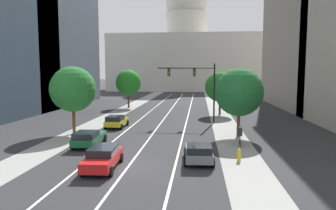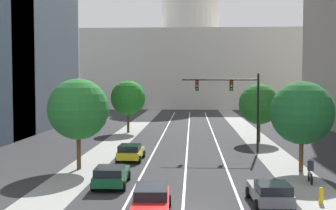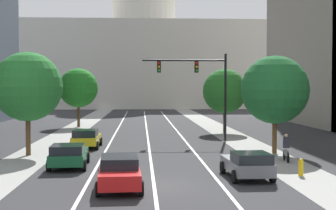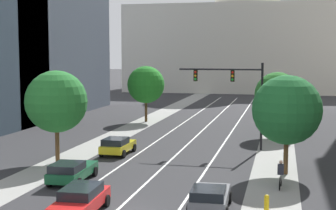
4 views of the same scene
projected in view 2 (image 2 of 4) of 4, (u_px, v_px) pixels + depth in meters
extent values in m
plane|color=#2B2B2D|center=(189.00, 128.00, 62.96)|extent=(400.00, 400.00, 0.00)
cube|color=gray|center=(129.00, 132.00, 58.39)|extent=(3.11, 130.00, 0.01)
cube|color=gray|center=(249.00, 133.00, 57.55)|extent=(3.11, 130.00, 0.01)
cube|color=white|center=(159.00, 143.00, 48.17)|extent=(0.16, 90.00, 0.01)
cube|color=white|center=(188.00, 143.00, 48.00)|extent=(0.16, 90.00, 0.01)
cube|color=white|center=(217.00, 143.00, 47.84)|extent=(0.16, 90.00, 0.01)
cube|color=beige|center=(190.00, 70.00, 114.53)|extent=(50.81, 27.47, 18.60)
cylinder|color=beige|center=(190.00, 17.00, 113.77)|extent=(14.56, 14.56, 8.15)
cube|color=yellow|center=(131.00, 153.00, 37.82)|extent=(1.91, 4.04, 0.59)
cube|color=black|center=(130.00, 148.00, 37.16)|extent=(1.73, 2.15, 0.51)
cylinder|color=black|center=(123.00, 154.00, 39.26)|extent=(0.23, 0.64, 0.64)
cylinder|color=black|center=(144.00, 154.00, 39.13)|extent=(0.23, 0.64, 0.64)
cylinder|color=black|center=(117.00, 159.00, 36.54)|extent=(0.23, 0.64, 0.64)
cylinder|color=black|center=(140.00, 160.00, 36.41)|extent=(0.23, 0.64, 0.64)
cube|color=#14512D|center=(112.00, 176.00, 28.84)|extent=(2.09, 4.59, 0.59)
cube|color=black|center=(110.00, 171.00, 27.83)|extent=(1.83, 2.23, 0.48)
cylinder|color=black|center=(101.00, 175.00, 30.40)|extent=(0.25, 0.65, 0.64)
cylinder|color=black|center=(129.00, 175.00, 30.38)|extent=(0.25, 0.65, 0.64)
cylinder|color=black|center=(93.00, 186.00, 27.33)|extent=(0.25, 0.65, 0.64)
cylinder|color=black|center=(124.00, 186.00, 27.31)|extent=(0.25, 0.65, 0.64)
cube|color=red|center=(151.00, 203.00, 22.44)|extent=(2.00, 4.74, 0.64)
cube|color=black|center=(151.00, 191.00, 22.56)|extent=(1.76, 2.57, 0.49)
cylinder|color=black|center=(136.00, 201.00, 24.05)|extent=(0.25, 0.65, 0.64)
cylinder|color=black|center=(169.00, 201.00, 24.04)|extent=(0.25, 0.65, 0.64)
cube|color=slate|center=(269.00, 193.00, 24.44)|extent=(2.00, 4.15, 0.60)
cube|color=black|center=(273.00, 188.00, 23.46)|extent=(1.77, 2.02, 0.48)
cylinder|color=black|center=(248.00, 192.00, 25.85)|extent=(0.25, 0.65, 0.64)
cylinder|color=black|center=(280.00, 192.00, 25.83)|extent=(0.25, 0.65, 0.64)
cylinder|color=black|center=(257.00, 206.00, 23.08)|extent=(0.25, 0.65, 0.64)
cylinder|color=black|center=(293.00, 206.00, 23.06)|extent=(0.25, 0.65, 0.64)
cylinder|color=black|center=(258.00, 114.00, 41.32)|extent=(0.20, 0.20, 7.39)
cylinder|color=black|center=(220.00, 80.00, 41.34)|extent=(7.06, 0.14, 0.14)
cube|color=black|center=(231.00, 86.00, 41.31)|extent=(0.32, 0.28, 0.96)
sphere|color=red|center=(231.00, 82.00, 41.14)|extent=(0.20, 0.20, 0.20)
sphere|color=orange|center=(231.00, 86.00, 41.16)|extent=(0.20, 0.20, 0.20)
sphere|color=green|center=(231.00, 89.00, 41.18)|extent=(0.20, 0.20, 0.20)
cube|color=black|center=(197.00, 86.00, 41.48)|extent=(0.32, 0.28, 0.96)
sphere|color=red|center=(197.00, 82.00, 41.31)|extent=(0.20, 0.20, 0.20)
sphere|color=orange|center=(197.00, 86.00, 41.33)|extent=(0.20, 0.20, 0.20)
sphere|color=green|center=(197.00, 89.00, 41.35)|extent=(0.20, 0.20, 0.20)
cylinder|color=yellow|center=(321.00, 197.00, 24.59)|extent=(0.26, 0.26, 0.70)
sphere|color=yellow|center=(321.00, 190.00, 24.56)|extent=(0.26, 0.26, 0.26)
cylinder|color=yellow|center=(322.00, 198.00, 24.43)|extent=(0.10, 0.12, 0.10)
cylinder|color=black|center=(312.00, 180.00, 28.88)|extent=(0.10, 0.66, 0.66)
cylinder|color=black|center=(309.00, 177.00, 29.90)|extent=(0.10, 0.66, 0.66)
cube|color=black|center=(310.00, 175.00, 29.38)|extent=(0.14, 1.00, 0.36)
cube|color=#262833|center=(311.00, 166.00, 29.29)|extent=(0.38, 0.31, 0.64)
sphere|color=tan|center=(310.00, 159.00, 29.34)|extent=(0.22, 0.22, 0.22)
cylinder|color=#51381E|center=(128.00, 121.00, 57.39)|extent=(0.32, 0.32, 2.93)
sphere|color=#268527|center=(128.00, 98.00, 57.22)|extent=(4.46, 4.46, 4.46)
cylinder|color=#51381E|center=(79.00, 150.00, 33.97)|extent=(0.32, 0.32, 2.98)
sphere|color=#26742F|center=(78.00, 109.00, 33.79)|extent=(4.64, 4.64, 4.64)
cylinder|color=#51381E|center=(259.00, 130.00, 48.66)|extent=(0.32, 0.32, 2.63)
sphere|color=#297128|center=(259.00, 104.00, 48.50)|extent=(4.43, 4.43, 4.43)
cylinder|color=#51381E|center=(301.00, 153.00, 33.10)|extent=(0.32, 0.32, 2.75)
sphere|color=#1F642E|center=(302.00, 113.00, 32.93)|extent=(4.68, 4.68, 4.68)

